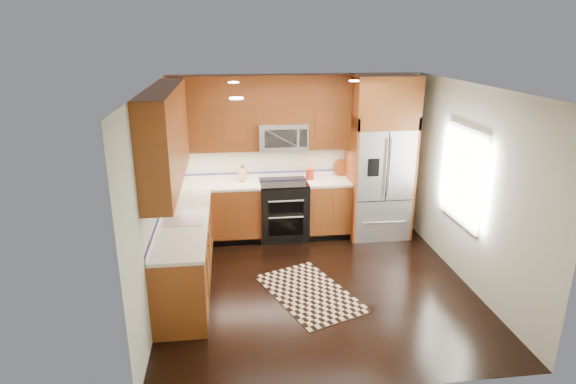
{
  "coord_description": "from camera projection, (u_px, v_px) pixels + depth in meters",
  "views": [
    {
      "loc": [
        -1.09,
        -5.59,
        3.2
      ],
      "look_at": [
        -0.31,
        0.6,
        1.13
      ],
      "focal_mm": 30.0,
      "sensor_mm": 36.0,
      "label": 1
    }
  ],
  "objects": [
    {
      "name": "refrigerator",
      "position": [
        380.0,
        158.0,
        7.68
      ],
      "size": [
        0.98,
        0.75,
        2.6
      ],
      "color": "#B2B2B7",
      "rests_on": "ground"
    },
    {
      "name": "cutting_board",
      "position": [
        341.0,
        175.0,
        8.01
      ],
      "size": [
        0.29,
        0.29,
        0.02
      ],
      "primitive_type": "cylinder",
      "rotation": [
        0.0,
        0.0,
        -0.03
      ],
      "color": "brown",
      "rests_on": "countertop"
    },
    {
      "name": "knife_block",
      "position": [
        243.0,
        174.0,
        7.69
      ],
      "size": [
        0.13,
        0.15,
        0.26
      ],
      "color": "tan",
      "rests_on": "countertop"
    },
    {
      "name": "ground",
      "position": [
        317.0,
        286.0,
        6.4
      ],
      "size": [
        4.0,
        4.0,
        0.0
      ],
      "primitive_type": "plane",
      "color": "black",
      "rests_on": "ground"
    },
    {
      "name": "upper_cabinets",
      "position": [
        224.0,
        122.0,
        6.65
      ],
      "size": [
        2.85,
        3.0,
        1.15
      ],
      "color": "brown",
      "rests_on": "ground"
    },
    {
      "name": "window",
      "position": [
        463.0,
        175.0,
        6.38
      ],
      "size": [
        0.04,
        1.1,
        1.3
      ],
      "color": "white",
      "rests_on": "ground"
    },
    {
      "name": "sink_faucet",
      "position": [
        181.0,
        216.0,
        6.09
      ],
      "size": [
        0.54,
        0.44,
        0.37
      ],
      "color": "#B2B2B7",
      "rests_on": "countertop"
    },
    {
      "name": "range",
      "position": [
        284.0,
        210.0,
        7.79
      ],
      "size": [
        0.76,
        0.67,
        0.95
      ],
      "color": "black",
      "rests_on": "ground"
    },
    {
      "name": "base_cabinets",
      "position": [
        223.0,
        233.0,
        6.96
      ],
      "size": [
        2.85,
        3.0,
        0.9
      ],
      "color": "brown",
      "rests_on": "ground"
    },
    {
      "name": "wall_left",
      "position": [
        155.0,
        200.0,
        5.75
      ],
      "size": [
        0.02,
        4.0,
        2.6
      ],
      "primitive_type": "cube",
      "color": "beige",
      "rests_on": "ground"
    },
    {
      "name": "utensil_crock",
      "position": [
        310.0,
        172.0,
        7.76
      ],
      "size": [
        0.14,
        0.14,
        0.37
      ],
      "color": "maroon",
      "rests_on": "countertop"
    },
    {
      "name": "microwave",
      "position": [
        283.0,
        136.0,
        7.54
      ],
      "size": [
        0.76,
        0.4,
        0.42
      ],
      "color": "#B2B2B7",
      "rests_on": "ground"
    },
    {
      "name": "countertop",
      "position": [
        231.0,
        199.0,
        6.93
      ],
      "size": [
        2.86,
        3.01,
        0.04
      ],
      "color": "silver",
      "rests_on": "base_cabinets"
    },
    {
      "name": "wall_right",
      "position": [
        471.0,
        187.0,
        6.22
      ],
      "size": [
        0.02,
        4.0,
        2.6
      ],
      "primitive_type": "cube",
      "color": "beige",
      "rests_on": "ground"
    },
    {
      "name": "rug",
      "position": [
        309.0,
        293.0,
        6.21
      ],
      "size": [
        1.37,
        1.71,
        0.01
      ],
      "primitive_type": "cube",
      "rotation": [
        0.0,
        0.0,
        0.37
      ],
      "color": "black",
      "rests_on": "ground"
    },
    {
      "name": "wall_back",
      "position": [
        296.0,
        155.0,
        7.87
      ],
      "size": [
        4.0,
        0.02,
        2.6
      ],
      "primitive_type": "cube",
      "color": "beige",
      "rests_on": "ground"
    }
  ]
}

